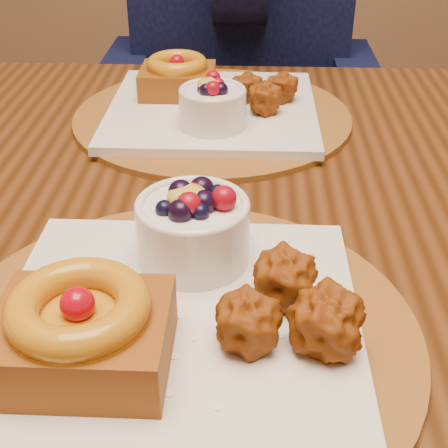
{
  "coord_description": "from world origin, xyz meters",
  "views": [
    {
      "loc": [
        0.05,
        -0.48,
        1.09
      ],
      "look_at": [
        0.03,
        -0.06,
        0.83
      ],
      "focal_mm": 50.0,
      "sensor_mm": 36.0,
      "label": 1
    }
  ],
  "objects": [
    {
      "name": "dining_table",
      "position": [
        -0.0,
        0.11,
        0.68
      ],
      "size": [
        1.6,
        0.9,
        0.76
      ],
      "color": "#341B09",
      "rests_on": "ground"
    },
    {
      "name": "place_setting_near",
      "position": [
        -0.01,
        -0.11,
        0.78
      ],
      "size": [
        0.38,
        0.38,
        0.09
      ],
      "color": "#5E3B12",
      "rests_on": "dining_table"
    },
    {
      "name": "place_setting_far",
      "position": [
        -0.01,
        0.32,
        0.78
      ],
      "size": [
        0.38,
        0.38,
        0.08
      ],
      "color": "#5E3B12",
      "rests_on": "dining_table"
    },
    {
      "name": "chair_far",
      "position": [
        -0.02,
        0.87,
        0.48
      ],
      "size": [
        0.46,
        0.46,
        0.87
      ],
      "rotation": [
        0.0,
        0.0,
        -0.1
      ],
      "color": "black",
      "rests_on": "ground"
    }
  ]
}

